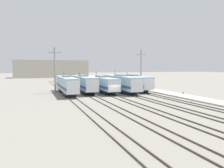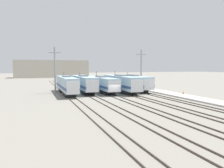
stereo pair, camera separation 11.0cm
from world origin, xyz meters
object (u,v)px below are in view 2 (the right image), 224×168
(catenary_tower_right, at_px, (141,69))
(locomotive_center_left, at_px, (84,83))
(locomotive_far_left, at_px, (67,85))
(locomotive_center_right, at_px, (121,83))
(locomotive_center, at_px, (102,84))
(catenary_tower_left, at_px, (55,70))
(locomotive_far_right, at_px, (134,82))
(traffic_cone, at_px, (183,93))

(catenary_tower_right, bearing_deg, locomotive_center_left, -179.10)
(locomotive_center_left, height_order, catenary_tower_right, catenary_tower_right)
(catenary_tower_right, bearing_deg, locomotive_far_left, -172.55)
(locomotive_center_left, xyz_separation_m, catenary_tower_right, (15.95, 0.25, 3.41))
(locomotive_center_right, bearing_deg, locomotive_center_left, 161.58)
(locomotive_center, bearing_deg, catenary_tower_left, 175.24)
(locomotive_center, relative_size, catenary_tower_right, 1.82)
(catenary_tower_right, bearing_deg, locomotive_center_right, -155.59)
(catenary_tower_left, bearing_deg, catenary_tower_right, 0.00)
(locomotive_far_left, relative_size, locomotive_center_right, 1.01)
(locomotive_far_left, distance_m, locomotive_center_right, 13.33)
(locomotive_center, bearing_deg, locomotive_far_left, -168.96)
(locomotive_center_left, bearing_deg, locomotive_far_right, -3.24)
(locomotive_center_left, height_order, locomotive_center_right, locomotive_center_right)
(locomotive_center_left, bearing_deg, locomotive_center_right, -18.42)
(catenary_tower_left, relative_size, traffic_cone, 16.29)
(locomotive_far_right, bearing_deg, catenary_tower_right, 20.91)
(locomotive_center, bearing_deg, locomotive_far_right, -0.46)
(locomotive_center_right, xyz_separation_m, locomotive_far_right, (4.44, 2.20, -0.06))
(locomotive_center_left, bearing_deg, catenary_tower_left, 177.88)
(catenary_tower_right, bearing_deg, catenary_tower_left, 180.00)
(locomotive_center_left, distance_m, catenary_tower_left, 7.58)
(locomotive_center_left, distance_m, locomotive_far_right, 13.34)
(locomotive_center_left, xyz_separation_m, locomotive_far_right, (13.32, -0.75, -0.03))
(locomotive_center_left, relative_size, catenary_tower_right, 1.72)
(locomotive_far_left, xyz_separation_m, traffic_cone, (23.85, -10.81, -1.59))
(locomotive_center, bearing_deg, traffic_cone, -39.96)
(locomotive_far_right, xyz_separation_m, catenary_tower_right, (2.63, 1.00, 3.44))
(traffic_cone, bearing_deg, locomotive_center_right, 135.72)
(locomotive_center, relative_size, locomotive_far_right, 1.13)
(locomotive_far_left, relative_size, catenary_tower_left, 1.73)
(locomotive_far_right, height_order, catenary_tower_right, catenary_tower_right)
(locomotive_far_left, height_order, traffic_cone, locomotive_far_left)
(locomotive_center, bearing_deg, locomotive_center_right, -27.13)
(locomotive_far_left, bearing_deg, traffic_cone, -24.39)
(catenary_tower_left, relative_size, catenary_tower_right, 1.00)
(locomotive_center, distance_m, catenary_tower_left, 11.78)
(locomotive_far_left, bearing_deg, locomotive_center_left, 28.54)
(locomotive_far_left, height_order, locomotive_center, locomotive_center)
(traffic_cone, bearing_deg, locomotive_center_left, 145.73)
(locomotive_center_left, bearing_deg, locomotive_far_left, -151.46)
(locomotive_far_left, xyz_separation_m, locomotive_center, (8.88, 1.73, -0.12))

